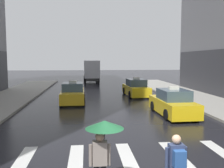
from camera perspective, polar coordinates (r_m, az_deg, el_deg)
The scene contains 7 objects.
crosswalk_markings at distance 9.18m, azimuth 3.49°, elevation -16.38°, with size 11.30×2.80×0.01m.
taxi_lead at distance 15.93m, azimuth 13.85°, elevation -4.41°, with size 1.99×4.57×1.80m.
taxi_second at distance 20.24m, azimuth -8.98°, elevation -2.22°, with size 1.97×4.56×1.80m.
taxi_third at distance 23.82m, azimuth 5.53°, elevation -1.02°, with size 2.07×4.61×1.80m.
box_truck at distance 38.18m, azimuth -4.78°, elevation 3.14°, with size 2.38×7.58×3.35m.
pedestrian_with_umbrella at distance 6.29m, azimuth -2.12°, elevation -12.18°, with size 0.96×0.96×1.94m.
pedestrian_with_backpack at distance 6.43m, azimuth 14.61°, elevation -17.12°, with size 0.55×0.43×1.65m.
Camera 1 is at (-1.42, -5.40, 3.43)m, focal length 39.75 mm.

